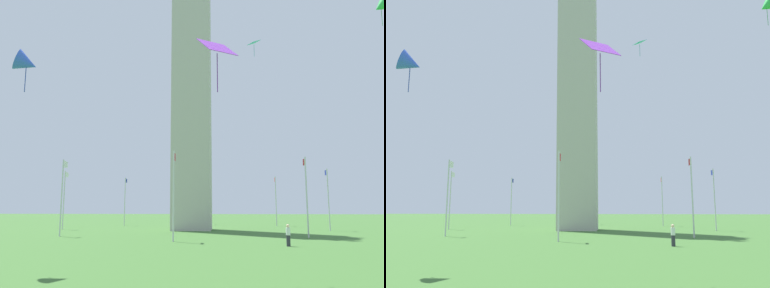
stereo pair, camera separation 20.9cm
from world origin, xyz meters
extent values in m
plane|color=#3D6B2D|center=(0.00, 0.00, 0.00)|extent=(260.00, 260.00, 0.00)
cube|color=#B7B2A8|center=(0.00, 0.00, 19.85)|extent=(4.96, 4.96, 39.70)
cylinder|color=silver|center=(17.14, 0.00, 3.85)|extent=(0.14, 0.14, 7.69)
cube|color=white|center=(17.69, 0.00, 7.24)|extent=(1.00, 0.03, 0.64)
cylinder|color=silver|center=(12.12, 12.12, 3.85)|extent=(0.14, 0.14, 7.69)
cube|color=#1E2D99|center=(12.67, 12.12, 7.24)|extent=(1.00, 0.03, 0.64)
cylinder|color=silver|center=(0.00, 17.14, 3.85)|extent=(0.14, 0.14, 7.69)
cube|color=white|center=(0.55, 17.14, 7.24)|extent=(1.00, 0.03, 0.64)
cylinder|color=silver|center=(-12.12, 12.12, 3.85)|extent=(0.14, 0.14, 7.69)
cube|color=white|center=(-11.57, 12.12, 7.24)|extent=(1.00, 0.03, 0.64)
cylinder|color=silver|center=(-17.14, 0.00, 3.85)|extent=(0.14, 0.14, 7.69)
cube|color=red|center=(-16.59, 0.00, 7.24)|extent=(1.00, 0.03, 0.64)
cylinder|color=silver|center=(-12.12, -12.12, 3.85)|extent=(0.14, 0.14, 7.69)
cube|color=red|center=(-11.57, -12.12, 7.24)|extent=(1.00, 0.03, 0.64)
cylinder|color=silver|center=(0.00, -17.14, 3.85)|extent=(0.14, 0.14, 7.69)
cube|color=#1E2D99|center=(0.55, -17.14, 7.24)|extent=(1.00, 0.03, 0.64)
cylinder|color=silver|center=(12.12, -12.12, 3.85)|extent=(0.14, 0.14, 7.69)
cube|color=red|center=(12.67, -12.12, 7.24)|extent=(1.00, 0.03, 0.64)
cylinder|color=#2D2D38|center=(-20.34, -9.03, 0.40)|extent=(0.29, 0.29, 0.80)
cylinder|color=white|center=(-20.34, -9.03, 1.08)|extent=(0.32, 0.32, 0.56)
sphere|color=beige|center=(-20.34, -9.03, 1.48)|extent=(0.24, 0.24, 0.24)
cube|color=#33C6D1|center=(-8.83, -7.79, 21.07)|extent=(1.58, 1.56, 0.49)
cylinder|color=teal|center=(-8.83, -7.79, 20.14)|extent=(0.04, 0.04, 1.40)
cube|color=purple|center=(-33.18, -4.25, 10.14)|extent=(1.86, 1.95, 1.00)
cylinder|color=#67278E|center=(-33.18, -4.25, 8.90)|extent=(0.04, 0.04, 1.85)
cone|color=green|center=(-14.72, -19.31, 21.61)|extent=(1.55, 1.96, 1.89)
cylinder|color=#208035|center=(-14.72, -19.31, 20.48)|extent=(0.04, 0.04, 1.70)
cone|color=blue|center=(-31.78, 5.73, 10.25)|extent=(1.58, 1.67, 1.37)
cylinder|color=#233C9D|center=(-31.78, 5.73, 9.36)|extent=(0.04, 0.04, 1.34)
camera|label=1|loc=(-50.09, -4.66, 2.79)|focal=36.17mm
camera|label=2|loc=(-50.07, -4.87, 2.79)|focal=36.17mm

